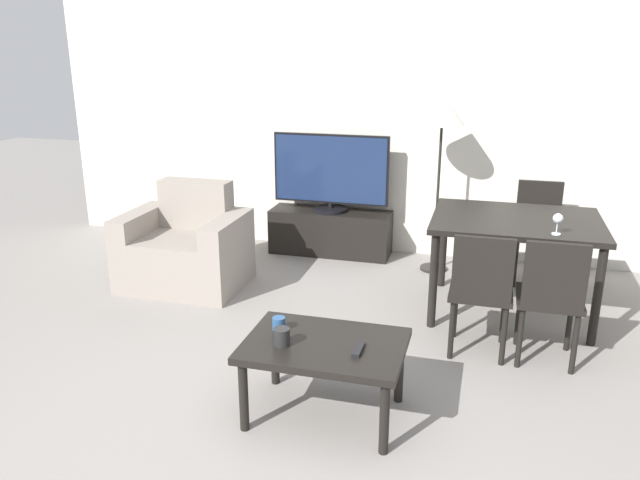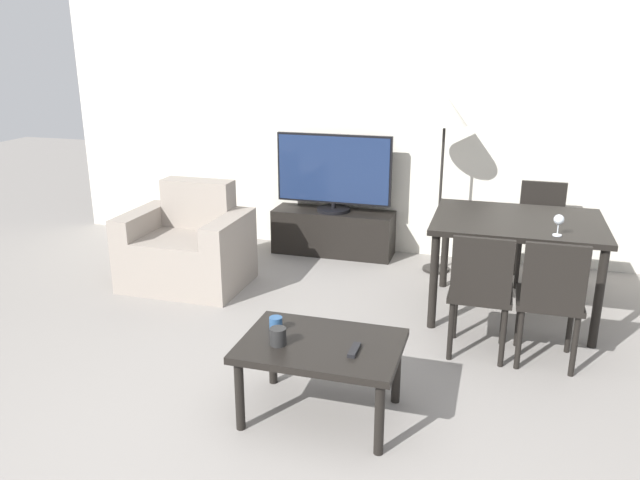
# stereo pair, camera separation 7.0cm
# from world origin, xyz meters

# --- Properties ---
(wall_back) EXTENTS (6.88, 0.06, 2.70)m
(wall_back) POSITION_xyz_m (0.00, 3.64, 1.35)
(wall_back) COLOR silver
(wall_back) RESTS_ON ground_plane
(armchair) EXTENTS (0.98, 0.74, 0.85)m
(armchair) POSITION_xyz_m (-1.53, 2.27, 0.31)
(armchair) COLOR gray
(armchair) RESTS_ON ground_plane
(tv_stand) EXTENTS (1.16, 0.36, 0.43)m
(tv_stand) POSITION_xyz_m (-0.56, 3.38, 0.21)
(tv_stand) COLOR black
(tv_stand) RESTS_ON ground_plane
(tv) EXTENTS (1.10, 0.32, 0.74)m
(tv) POSITION_xyz_m (-0.56, 3.38, 0.80)
(tv) COLOR black
(tv) RESTS_ON tv_stand
(coffee_table) EXTENTS (0.86, 0.61, 0.44)m
(coffee_table) POSITION_xyz_m (0.10, 0.69, 0.39)
(coffee_table) COLOR black
(coffee_table) RESTS_ON ground_plane
(dining_table) EXTENTS (1.21, 0.95, 0.75)m
(dining_table) POSITION_xyz_m (1.10, 2.40, 0.66)
(dining_table) COLOR black
(dining_table) RESTS_ON ground_plane
(dining_chair_near) EXTENTS (0.40, 0.40, 0.85)m
(dining_chair_near) POSITION_xyz_m (0.89, 1.63, 0.48)
(dining_chair_near) COLOR black
(dining_chair_near) RESTS_ON ground_plane
(dining_chair_far) EXTENTS (0.40, 0.40, 0.85)m
(dining_chair_far) POSITION_xyz_m (1.31, 3.18, 0.48)
(dining_chair_far) COLOR black
(dining_chair_far) RESTS_ON ground_plane
(dining_chair_near_right) EXTENTS (0.40, 0.40, 0.85)m
(dining_chair_near_right) POSITION_xyz_m (1.31, 1.63, 0.48)
(dining_chair_near_right) COLOR black
(dining_chair_near_right) RESTS_ON ground_plane
(floor_lamp) EXTENTS (0.39, 0.39, 1.56)m
(floor_lamp) POSITION_xyz_m (0.46, 3.19, 1.37)
(floor_lamp) COLOR black
(floor_lamp) RESTS_ON ground_plane
(remote_primary) EXTENTS (0.04, 0.15, 0.02)m
(remote_primary) POSITION_xyz_m (0.30, 0.64, 0.45)
(remote_primary) COLOR black
(remote_primary) RESTS_ON coffee_table
(cup_white_near) EXTENTS (0.07, 0.07, 0.08)m
(cup_white_near) POSITION_xyz_m (-0.18, 0.77, 0.48)
(cup_white_near) COLOR navy
(cup_white_near) RESTS_ON coffee_table
(cup_colored_far) EXTENTS (0.09, 0.09, 0.10)m
(cup_colored_far) POSITION_xyz_m (-0.11, 0.61, 0.49)
(cup_colored_far) COLOR black
(cup_colored_far) RESTS_ON coffee_table
(wine_glass_left) EXTENTS (0.07, 0.07, 0.15)m
(wine_glass_left) POSITION_xyz_m (1.34, 2.05, 0.85)
(wine_glass_left) COLOR silver
(wine_glass_left) RESTS_ON dining_table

